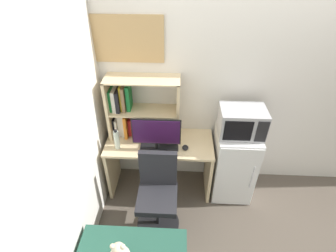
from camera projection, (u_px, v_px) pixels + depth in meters
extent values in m
cube|color=silver|center=(281.00, 90.00, 2.81)|extent=(6.40, 0.04, 2.60)
cube|color=silver|center=(31.00, 206.00, 1.59)|extent=(0.04, 4.40, 2.60)
cube|color=beige|center=(160.00, 143.00, 2.96)|extent=(1.23, 0.55, 0.03)
cube|color=beige|center=(113.00, 164.00, 3.21)|extent=(0.04, 0.50, 0.72)
cube|color=beige|center=(208.00, 168.00, 3.16)|extent=(0.04, 0.50, 0.72)
cube|color=beige|center=(110.00, 108.00, 2.87)|extent=(0.03, 0.29, 0.73)
cube|color=beige|center=(178.00, 110.00, 2.83)|extent=(0.03, 0.29, 0.73)
cube|color=beige|center=(142.00, 79.00, 2.64)|extent=(0.80, 0.29, 0.01)
cube|color=beige|center=(144.00, 111.00, 2.87)|extent=(0.73, 0.29, 0.01)
cube|color=black|center=(116.00, 124.00, 3.04)|extent=(0.03, 0.20, 0.23)
cube|color=silver|center=(118.00, 125.00, 3.03)|extent=(0.02, 0.23, 0.23)
cube|color=silver|center=(121.00, 123.00, 3.03)|extent=(0.04, 0.18, 0.27)
cube|color=silver|center=(124.00, 123.00, 3.01)|extent=(0.03, 0.20, 0.29)
cube|color=orange|center=(127.00, 123.00, 3.00)|extent=(0.03, 0.25, 0.29)
cube|color=#B21E1E|center=(131.00, 125.00, 3.04)|extent=(0.04, 0.17, 0.22)
cube|color=brown|center=(134.00, 125.00, 3.03)|extent=(0.02, 0.21, 0.22)
cube|color=brown|center=(136.00, 123.00, 3.00)|extent=(0.04, 0.21, 0.30)
cube|color=purple|center=(140.00, 124.00, 3.00)|extent=(0.04, 0.23, 0.28)
cube|color=#B21E1E|center=(143.00, 125.00, 3.02)|extent=(0.02, 0.19, 0.25)
cube|color=#197233|center=(112.00, 98.00, 2.83)|extent=(0.03, 0.21, 0.25)
cube|color=silver|center=(115.00, 99.00, 2.82)|extent=(0.04, 0.23, 0.25)
cube|color=black|center=(119.00, 99.00, 2.82)|extent=(0.04, 0.23, 0.25)
cube|color=gold|center=(122.00, 97.00, 2.81)|extent=(0.02, 0.19, 0.29)
cube|color=brown|center=(124.00, 97.00, 2.81)|extent=(0.04, 0.21, 0.29)
cube|color=#197233|center=(129.00, 97.00, 2.81)|extent=(0.04, 0.18, 0.29)
cylinder|color=black|center=(157.00, 149.00, 2.85)|extent=(0.21, 0.21, 0.02)
cylinder|color=black|center=(157.00, 145.00, 2.82)|extent=(0.04, 0.04, 0.08)
cube|color=black|center=(156.00, 132.00, 2.71)|extent=(0.52, 0.01, 0.32)
cube|color=#33143D|center=(156.00, 132.00, 2.71)|extent=(0.50, 0.02, 0.29)
cube|color=black|center=(159.00, 146.00, 2.88)|extent=(0.42, 0.15, 0.02)
ellipsoid|color=black|center=(185.00, 148.00, 2.85)|extent=(0.07, 0.09, 0.03)
cylinder|color=silver|center=(117.00, 140.00, 2.80)|extent=(0.06, 0.06, 0.23)
cylinder|color=black|center=(115.00, 131.00, 2.73)|extent=(0.03, 0.03, 0.02)
cube|color=white|center=(233.00, 164.00, 3.08)|extent=(0.47, 0.47, 0.92)
cube|color=white|center=(236.00, 179.00, 2.88)|extent=(0.45, 0.01, 0.88)
cylinder|color=#B2B2B7|center=(252.00, 177.00, 2.84)|extent=(0.01, 0.01, 0.32)
cube|color=#ADADB2|center=(242.00, 122.00, 2.71)|extent=(0.48, 0.33, 0.31)
cube|color=black|center=(238.00, 131.00, 2.58)|extent=(0.29, 0.01, 0.24)
cube|color=black|center=(262.00, 132.00, 2.57)|extent=(0.11, 0.01, 0.25)
cylinder|color=black|center=(158.00, 223.00, 2.92)|extent=(0.47, 0.47, 0.04)
cylinder|color=black|center=(158.00, 212.00, 2.79)|extent=(0.04, 0.04, 0.43)
cube|color=#232328|center=(157.00, 198.00, 2.66)|extent=(0.41, 0.41, 0.07)
cube|color=#232328|center=(158.00, 168.00, 2.66)|extent=(0.39, 0.06, 0.44)
sphere|color=beige|center=(118.00, 249.00, 2.01)|extent=(0.11, 0.11, 0.11)
sphere|color=beige|center=(112.00, 246.00, 1.99)|extent=(0.04, 0.04, 0.04)
sphere|color=beige|center=(123.00, 247.00, 1.98)|extent=(0.04, 0.04, 0.04)
cube|color=tan|center=(128.00, 39.00, 2.54)|extent=(0.72, 0.02, 0.47)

